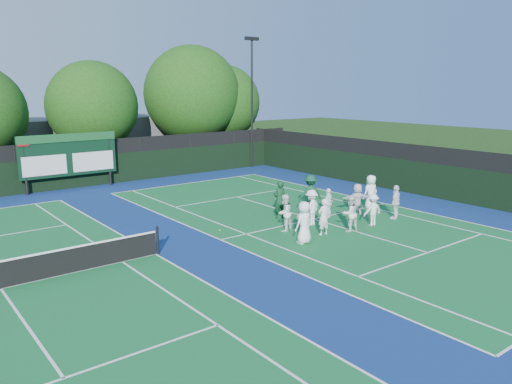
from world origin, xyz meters
TOP-DOWN VIEW (x-y plane):
  - ground at (0.00, 0.00)m, footprint 120.00×120.00m
  - court_apron at (-6.00, 1.00)m, footprint 34.00×32.00m
  - near_court at (0.00, 1.00)m, footprint 11.05×23.85m
  - left_court at (-14.00, 1.00)m, footprint 11.05×23.85m
  - back_fence at (-6.00, 16.00)m, footprint 34.00×0.08m
  - divider_fence_right at (9.00, 1.00)m, footprint 0.08×32.00m
  - scoreboard at (-7.01, 15.59)m, footprint 6.00×0.21m
  - clubhouse at (-2.00, 24.00)m, footprint 18.00×6.00m
  - light_pole_right at (7.50, 15.70)m, footprint 1.20×0.30m
  - tree_c at (-3.71, 19.58)m, footprint 6.39×6.39m
  - tree_d at (4.49, 19.58)m, footprint 7.73×7.73m
  - tree_e at (7.48, 19.58)m, footprint 6.26×6.26m
  - tennis_ball_2 at (5.10, -0.04)m, footprint 0.07×0.07m
  - tennis_ball_3 at (-4.73, 2.16)m, footprint 0.07×0.07m
  - tennis_ball_4 at (1.27, 2.62)m, footprint 0.07×0.07m
  - tennis_ball_5 at (1.29, 0.03)m, footprint 0.07×0.07m
  - player_front_0 at (-2.99, -1.50)m, footprint 0.93×0.66m
  - player_front_1 at (-1.49, -1.14)m, footprint 0.60×0.41m
  - player_front_2 at (-0.17, -1.49)m, footprint 0.90×0.76m
  - player_front_3 at (1.42, -1.47)m, footprint 1.04×0.68m
  - player_front_4 at (3.26, -1.40)m, footprint 1.07×0.72m
  - player_back_0 at (-2.44, 0.36)m, footprint 0.97×0.84m
  - player_back_1 at (-0.77, 0.35)m, footprint 1.22×0.91m
  - player_back_2 at (0.79, 0.75)m, footprint 0.95×0.64m
  - player_back_3 at (2.34, 0.26)m, footprint 1.58×1.03m
  - player_back_4 at (3.80, 0.59)m, footprint 0.97×0.70m
  - coach_left at (-1.16, 2.19)m, footprint 0.77×0.59m
  - coach_right at (0.87, 2.13)m, footprint 1.43×1.08m

SIDE VIEW (x-z plane):
  - ground at x=0.00m, z-range 0.00..0.00m
  - court_apron at x=-6.00m, z-range 0.00..0.01m
  - near_court at x=0.00m, z-range 0.01..0.01m
  - left_court at x=-14.00m, z-range 0.01..0.01m
  - tennis_ball_2 at x=5.10m, z-range 0.00..0.07m
  - tennis_ball_3 at x=-4.73m, z-range 0.00..0.07m
  - tennis_ball_4 at x=1.27m, z-range 0.00..0.07m
  - tennis_ball_5 at x=1.29m, z-range 0.00..0.07m
  - player_back_2 at x=0.79m, z-range 0.00..1.50m
  - player_front_3 at x=1.42m, z-range 0.00..1.51m
  - player_front_1 at x=-1.49m, z-range 0.00..1.62m
  - player_back_3 at x=2.34m, z-range 0.00..1.63m
  - player_front_2 at x=-0.17m, z-range 0.00..1.66m
  - player_back_1 at x=-0.77m, z-range 0.00..1.68m
  - player_back_0 at x=-2.44m, z-range 0.00..1.69m
  - player_front_4 at x=3.26m, z-range 0.00..1.69m
  - player_front_0 at x=-2.99m, z-range 0.00..1.78m
  - player_back_4 at x=3.80m, z-range 0.00..1.85m
  - coach_left at x=-1.16m, z-range 0.00..1.87m
  - coach_right at x=0.87m, z-range 0.00..1.96m
  - back_fence at x=-6.00m, z-range -0.14..2.86m
  - divider_fence_right at x=9.00m, z-range -0.14..2.86m
  - clubhouse at x=-2.00m, z-range 0.00..4.00m
  - scoreboard at x=-7.01m, z-range 0.42..3.97m
  - tree_c at x=-3.71m, z-range 0.74..8.95m
  - tree_e at x=7.48m, z-range 0.82..9.05m
  - tree_d at x=4.49m, z-range 0.76..10.42m
  - light_pole_right at x=7.50m, z-range 1.24..11.36m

